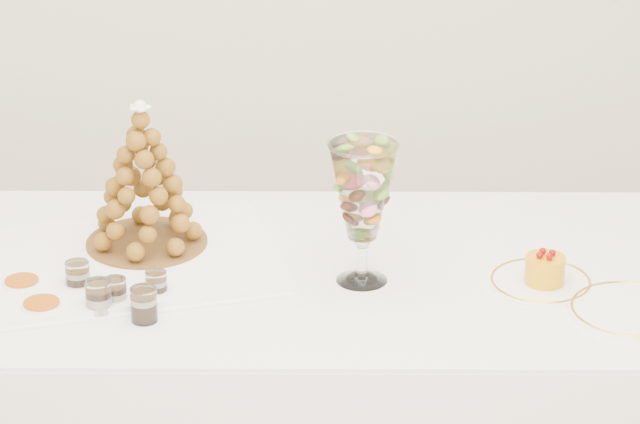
{
  "coord_description": "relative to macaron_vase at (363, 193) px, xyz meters",
  "views": [
    {
      "loc": [
        -0.15,
        -2.75,
        2.33
      ],
      "look_at": [
        0.03,
        0.22,
        1.0
      ],
      "focal_mm": 85.0,
      "sensor_mm": 36.0,
      "label": 1
    }
  ],
  "objects": [
    {
      "name": "ramekin_front",
      "position": [
        -0.68,
        -0.12,
        -0.19
      ],
      "size": [
        0.09,
        0.09,
        0.03
      ],
      "primitive_type": "cylinder",
      "color": "white",
      "rests_on": "buffet_table"
    },
    {
      "name": "verrine_a",
      "position": [
        -0.62,
        -0.02,
        -0.17
      ],
      "size": [
        0.06,
        0.06,
        0.07
      ],
      "primitive_type": "cylinder",
      "rotation": [
        0.0,
        0.0,
        0.06
      ],
      "color": "white",
      "rests_on": "buffet_table"
    },
    {
      "name": "mousse_cake",
      "position": [
        0.39,
        -0.05,
        -0.17
      ],
      "size": [
        0.09,
        0.09,
        0.08
      ],
      "color": "orange",
      "rests_on": "cake_plate"
    },
    {
      "name": "macaron_vase",
      "position": [
        0.0,
        0.0,
        0.0
      ],
      "size": [
        0.15,
        0.15,
        0.32
      ],
      "color": "white",
      "rests_on": "buffet_table"
    },
    {
      "name": "verrine_c",
      "position": [
        -0.45,
        -0.06,
        -0.18
      ],
      "size": [
        0.05,
        0.05,
        0.06
      ],
      "primitive_type": "cylinder",
      "rotation": [
        0.0,
        0.0,
        0.13
      ],
      "color": "white",
      "rests_on": "buffet_table"
    },
    {
      "name": "verrine_d",
      "position": [
        -0.56,
        -0.12,
        -0.17
      ],
      "size": [
        0.06,
        0.06,
        0.08
      ],
      "primitive_type": "cylinder",
      "rotation": [
        0.0,
        0.0,
        0.03
      ],
      "color": "white",
      "rests_on": "buffet_table"
    },
    {
      "name": "lace_tray",
      "position": [
        -0.51,
        0.1,
        -0.2
      ],
      "size": [
        0.71,
        0.59,
        0.02
      ],
      "primitive_type": "cube",
      "rotation": [
        0.0,
        0.0,
        0.21
      ],
      "color": "white",
      "rests_on": "buffet_table"
    },
    {
      "name": "verrine_b",
      "position": [
        -0.53,
        -0.09,
        -0.18
      ],
      "size": [
        0.05,
        0.05,
        0.07
      ],
      "primitive_type": "cylinder",
      "rotation": [
        0.0,
        0.0,
        0.06
      ],
      "color": "white",
      "rests_on": "buffet_table"
    },
    {
      "name": "cake_plate",
      "position": [
        0.39,
        -0.04,
        -0.2
      ],
      "size": [
        0.23,
        0.23,
        0.01
      ],
      "primitive_type": "cylinder",
      "color": "white",
      "rests_on": "buffet_table"
    },
    {
      "name": "verrine_e",
      "position": [
        -0.47,
        -0.16,
        -0.17
      ],
      "size": [
        0.07,
        0.07,
        0.07
      ],
      "primitive_type": "cylinder",
      "rotation": [
        0.0,
        0.0,
        -0.33
      ],
      "color": "white",
      "rests_on": "buffet_table"
    },
    {
      "name": "ramekin_back",
      "position": [
        -0.74,
        -0.01,
        -0.2
      ],
      "size": [
        0.08,
        0.08,
        0.03
      ],
      "primitive_type": "cylinder",
      "color": "white",
      "rests_on": "buffet_table"
    },
    {
      "name": "croquembouche",
      "position": [
        -0.48,
        0.17,
        -0.02
      ],
      "size": [
        0.28,
        0.28,
        0.34
      ],
      "rotation": [
        0.0,
        0.0,
        0.07
      ],
      "color": "brown",
      "rests_on": "lace_tray"
    },
    {
      "name": "spare_plate",
      "position": [
        0.55,
        -0.19,
        -0.2
      ],
      "size": [
        0.26,
        0.26,
        0.01
      ],
      "primitive_type": "cylinder",
      "color": "white",
      "rests_on": "buffet_table"
    }
  ]
}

